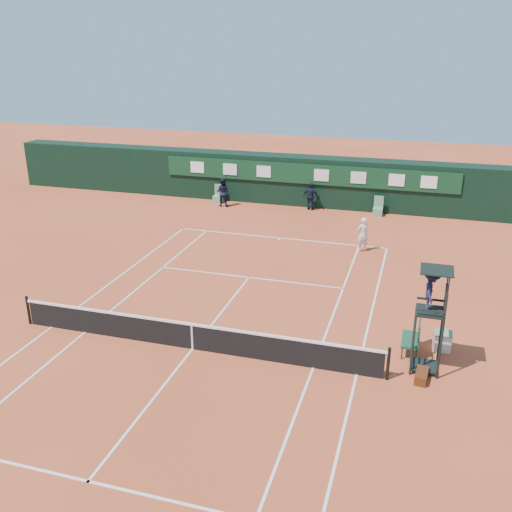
{
  "coord_description": "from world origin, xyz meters",
  "views": [
    {
      "loc": [
        6.82,
        -15.46,
        9.75
      ],
      "look_at": [
        0.44,
        6.0,
        1.2
      ],
      "focal_mm": 40.0,
      "sensor_mm": 36.0,
      "label": 1
    }
  ],
  "objects_px": {
    "umpire_chair": "(431,299)",
    "player": "(363,234)",
    "tennis_net": "(192,336)",
    "player_bench": "(414,336)",
    "cooler": "(443,341)"
  },
  "relations": [
    {
      "from": "umpire_chair",
      "to": "player",
      "type": "relative_size",
      "value": 2.0
    },
    {
      "from": "tennis_net",
      "to": "cooler",
      "type": "height_order",
      "value": "tennis_net"
    },
    {
      "from": "tennis_net",
      "to": "umpire_chair",
      "type": "bearing_deg",
      "value": 6.79
    },
    {
      "from": "tennis_net",
      "to": "umpire_chair",
      "type": "xyz_separation_m",
      "value": [
        7.45,
        0.89,
        1.95
      ]
    },
    {
      "from": "tennis_net",
      "to": "umpire_chair",
      "type": "height_order",
      "value": "umpire_chair"
    },
    {
      "from": "umpire_chair",
      "to": "player",
      "type": "xyz_separation_m",
      "value": [
        -3.14,
        10.28,
        -1.6
      ]
    },
    {
      "from": "umpire_chair",
      "to": "cooler",
      "type": "bearing_deg",
      "value": 68.94
    },
    {
      "from": "tennis_net",
      "to": "player_bench",
      "type": "relative_size",
      "value": 10.75
    },
    {
      "from": "umpire_chair",
      "to": "player",
      "type": "distance_m",
      "value": 10.87
    },
    {
      "from": "tennis_net",
      "to": "umpire_chair",
      "type": "relative_size",
      "value": 3.77
    },
    {
      "from": "tennis_net",
      "to": "cooler",
      "type": "bearing_deg",
      "value": 16.45
    },
    {
      "from": "umpire_chair",
      "to": "player_bench",
      "type": "xyz_separation_m",
      "value": [
        -0.36,
        1.01,
        -1.86
      ]
    },
    {
      "from": "cooler",
      "to": "player",
      "type": "relative_size",
      "value": 0.38
    },
    {
      "from": "player_bench",
      "to": "cooler",
      "type": "distance_m",
      "value": 1.08
    },
    {
      "from": "umpire_chair",
      "to": "player",
      "type": "bearing_deg",
      "value": 106.97
    }
  ]
}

